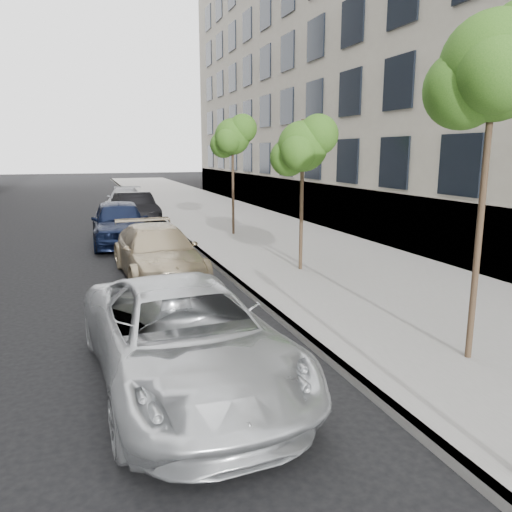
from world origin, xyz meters
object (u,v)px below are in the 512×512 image
minivan (185,337)px  sedan_rear (125,200)px  tree_mid (304,146)px  suv (158,252)px  tree_near (496,66)px  sedan_blue (120,222)px  sedan_black (135,209)px  tree_far (233,137)px

minivan → sedan_rear: 22.88m
tree_mid → suv: 4.84m
minivan → suv: size_ratio=1.10×
tree_near → sedan_blue: (-4.44, 12.80, -3.73)m
tree_near → sedan_black: size_ratio=1.20×
suv → sedan_rear: bearing=85.4°
suv → sedan_rear: suv is taller
suv → sedan_rear: (0.52, 16.31, -0.04)m
tree_mid → sedan_blue: (-4.44, 6.30, -2.68)m
tree_far → sedan_blue: bearing=-177.4°
tree_near → minivan: bearing=169.5°
sedan_rear → tree_far: bearing=-62.9°
suv → sedan_blue: 5.46m
sedan_blue → sedan_rear: bearing=85.6°
tree_mid → sedan_blue: 8.16m
minivan → sedan_black: 17.26m
tree_mid → sedan_blue: tree_mid is taller
sedan_blue → sedan_rear: 10.94m
sedan_black → sedan_rear: size_ratio=0.98×
tree_far → minivan: size_ratio=0.87×
tree_mid → sedan_rear: (-3.33, 17.18, -2.85)m
minivan → sedan_blue: 11.98m
tree_far → suv: bearing=-124.4°
tree_near → sedan_black: (-3.33, 18.04, -3.82)m
tree_near → minivan: size_ratio=1.00×
tree_near → suv: 9.16m
sedan_rear → minivan: bearing=-83.0°
tree_far → tree_mid: bearing=-90.0°
tree_mid → tree_far: 6.51m
sedan_black → sedan_rear: (-0.00, 5.64, -0.07)m
tree_mid → tree_far: bearing=90.0°
tree_near → tree_far: 13.01m
minivan → sedan_black: bearing=82.9°
minivan → tree_near: bearing=-13.9°
sedan_black → minivan: bearing=-98.9°
tree_mid → sedan_blue: bearing=125.2°
minivan → sedan_rear: (1.11, 22.86, -0.08)m
suv → minivan: bearing=-97.9°
tree_mid → sedan_rear: 17.72m
suv → sedan_black: (0.52, 10.67, 0.03)m
sedan_blue → sedan_rear: size_ratio=1.06×
tree_near → suv: (-3.85, 7.37, -3.85)m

